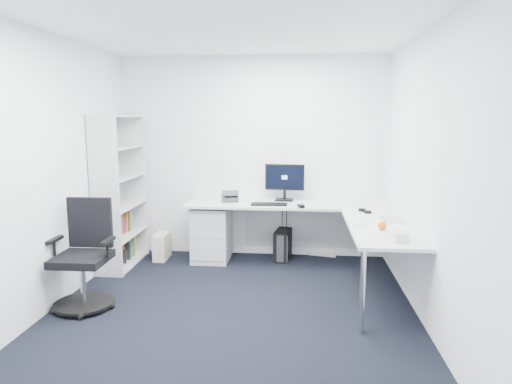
# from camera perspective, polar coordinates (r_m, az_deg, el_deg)

# --- Properties ---
(ground) EXTENTS (4.20, 4.20, 0.00)m
(ground) POSITION_cam_1_polar(r_m,az_deg,el_deg) (4.53, -3.25, -15.44)
(ground) COLOR black
(ceiling) EXTENTS (4.20, 4.20, 0.00)m
(ceiling) POSITION_cam_1_polar(r_m,az_deg,el_deg) (4.18, -3.62, 20.40)
(ceiling) COLOR white
(wall_back) EXTENTS (3.60, 0.02, 2.70)m
(wall_back) POSITION_cam_1_polar(r_m,az_deg,el_deg) (6.21, -0.47, 4.34)
(wall_back) COLOR white
(wall_back) RESTS_ON ground
(wall_front) EXTENTS (3.60, 0.02, 2.70)m
(wall_front) POSITION_cam_1_polar(r_m,az_deg,el_deg) (2.13, -12.08, -5.86)
(wall_front) COLOR white
(wall_front) RESTS_ON ground
(wall_left) EXTENTS (0.02, 4.20, 2.70)m
(wall_left) POSITION_cam_1_polar(r_m,az_deg,el_deg) (4.76, -25.38, 1.85)
(wall_left) COLOR white
(wall_left) RESTS_ON ground
(wall_right) EXTENTS (0.02, 4.20, 2.70)m
(wall_right) POSITION_cam_1_polar(r_m,az_deg,el_deg) (4.26, 21.27, 1.33)
(wall_right) COLOR white
(wall_right) RESTS_ON ground
(l_desk) EXTENTS (2.73, 1.53, 0.80)m
(l_desk) POSITION_cam_1_polar(r_m,az_deg,el_deg) (5.66, 4.39, -6.00)
(l_desk) COLOR silver
(l_desk) RESTS_ON ground
(drawer_pedestal) EXTENTS (0.47, 0.59, 0.72)m
(drawer_pedestal) POSITION_cam_1_polar(r_m,az_deg,el_deg) (6.15, -5.55, -5.12)
(drawer_pedestal) COLOR silver
(drawer_pedestal) RESTS_ON ground
(bookshelf) EXTENTS (0.37, 0.96, 1.93)m
(bookshelf) POSITION_cam_1_polar(r_m,az_deg,el_deg) (6.02, -16.69, 0.07)
(bookshelf) COLOR silver
(bookshelf) RESTS_ON ground
(task_chair) EXTENTS (0.62, 0.62, 1.09)m
(task_chair) POSITION_cam_1_polar(r_m,az_deg,el_deg) (4.86, -21.00, -7.46)
(task_chair) COLOR black
(task_chair) RESTS_ON ground
(black_pc_tower) EXTENTS (0.24, 0.43, 0.40)m
(black_pc_tower) POSITION_cam_1_polar(r_m,az_deg,el_deg) (6.18, 3.36, -6.58)
(black_pc_tower) COLOR black
(black_pc_tower) RESTS_ON ground
(beige_pc_tower) EXTENTS (0.17, 0.37, 0.34)m
(beige_pc_tower) POSITION_cam_1_polar(r_m,az_deg,el_deg) (6.32, -11.68, -6.66)
(beige_pc_tower) COLOR beige
(beige_pc_tower) RESTS_ON ground
(power_strip) EXTENTS (0.39, 0.15, 0.04)m
(power_strip) POSITION_cam_1_polar(r_m,az_deg,el_deg) (6.42, 8.24, -7.69)
(power_strip) COLOR silver
(power_strip) RESTS_ON ground
(monitor) EXTENTS (0.53, 0.22, 0.50)m
(monitor) POSITION_cam_1_polar(r_m,az_deg,el_deg) (6.03, 3.59, 1.26)
(monitor) COLOR black
(monitor) RESTS_ON l_desk
(black_keyboard) EXTENTS (0.46, 0.17, 0.02)m
(black_keyboard) POSITION_cam_1_polar(r_m,az_deg,el_deg) (5.76, 1.65, -1.53)
(black_keyboard) COLOR black
(black_keyboard) RESTS_ON l_desk
(mouse) EXTENTS (0.10, 0.12, 0.03)m
(mouse) POSITION_cam_1_polar(r_m,az_deg,el_deg) (5.63, 5.64, -1.76)
(mouse) COLOR black
(mouse) RESTS_ON l_desk
(desk_phone) EXTENTS (0.25, 0.25, 0.15)m
(desk_phone) POSITION_cam_1_polar(r_m,az_deg,el_deg) (6.00, -3.28, -0.48)
(desk_phone) COLOR #2F2F31
(desk_phone) RESTS_ON l_desk
(laptop) EXTENTS (0.33, 0.32, 0.22)m
(laptop) POSITION_cam_1_polar(r_m,az_deg,el_deg) (5.11, 16.74, -2.20)
(laptop) COLOR silver
(laptop) RESTS_ON l_desk
(white_keyboard) EXTENTS (0.15, 0.43, 0.01)m
(white_keyboard) POSITION_cam_1_polar(r_m,az_deg,el_deg) (4.99, 12.60, -3.51)
(white_keyboard) COLOR silver
(white_keyboard) RESTS_ON l_desk
(headphones) EXTENTS (0.19, 0.22, 0.05)m
(headphones) POSITION_cam_1_polar(r_m,az_deg,el_deg) (5.48, 13.44, -2.20)
(headphones) COLOR black
(headphones) RESTS_ON l_desk
(orange_fruit) EXTENTS (0.08, 0.08, 0.08)m
(orange_fruit) POSITION_cam_1_polar(r_m,az_deg,el_deg) (4.68, 15.50, -4.07)
(orange_fruit) COLOR #D25A12
(orange_fruit) RESTS_ON l_desk
(tissue_box) EXTENTS (0.15, 0.25, 0.08)m
(tissue_box) POSITION_cam_1_polar(r_m,az_deg,el_deg) (4.33, 17.33, -5.24)
(tissue_box) COLOR silver
(tissue_box) RESTS_ON l_desk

